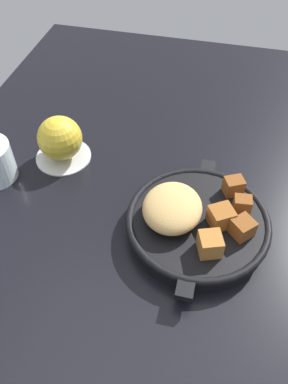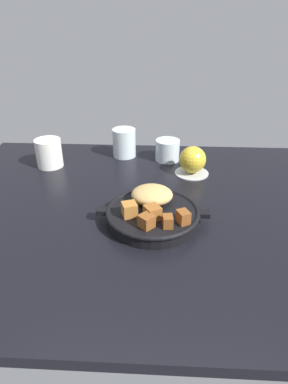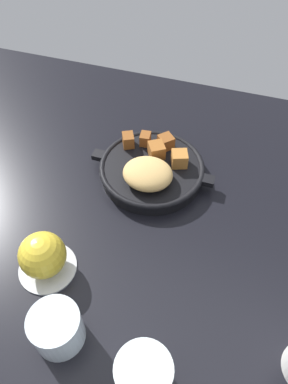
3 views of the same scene
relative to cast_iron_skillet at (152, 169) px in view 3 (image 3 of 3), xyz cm
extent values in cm
cube|color=black|center=(2.23, 5.96, -3.68)|extent=(118.59, 85.46, 2.40)
cylinder|color=black|center=(0.05, -0.38, -0.97)|extent=(21.38, 21.38, 3.03)
torus|color=black|center=(0.05, -0.38, 0.30)|extent=(22.16, 22.16, 1.20)
cube|color=black|center=(11.96, -0.38, 0.09)|extent=(2.64, 2.40, 1.20)
cube|color=black|center=(-11.85, -0.38, 0.09)|extent=(2.64, 2.40, 1.20)
ellipsoid|color=tan|center=(-0.29, 3.68, 2.54)|extent=(10.03, 8.94, 3.99)
cube|color=#A86B2D|center=(-5.17, -2.63, 2.14)|extent=(4.05, 4.01, 3.18)
cube|color=#935623|center=(0.05, -3.60, 2.11)|extent=(4.43, 4.50, 3.13)
cube|color=brown|center=(3.45, -6.50, 1.86)|extent=(2.41, 2.85, 2.63)
cube|color=brown|center=(-1.11, -6.85, 1.98)|extent=(4.10, 4.10, 2.86)
cube|color=brown|center=(6.82, -4.87, 1.99)|extent=(3.39, 3.64, 2.90)
cylinder|color=#B7BABF|center=(11.11, 26.19, -2.18)|extent=(10.20, 10.20, 0.60)
sphere|color=gold|center=(11.11, 26.19, 2.12)|extent=(8.00, 8.00, 8.00)
cylinder|color=silver|center=(3.77, 36.14, 0.92)|extent=(7.84, 7.84, 6.81)
cylinder|color=silver|center=(-10.68, 38.86, 2.17)|extent=(7.67, 7.67, 9.31)
camera|label=1|loc=(-37.33, -0.93, 47.54)|focal=36.60mm
camera|label=2|loc=(1.50, -66.95, 42.77)|focal=31.65mm
camera|label=3|loc=(-14.28, 49.99, 55.66)|focal=34.04mm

